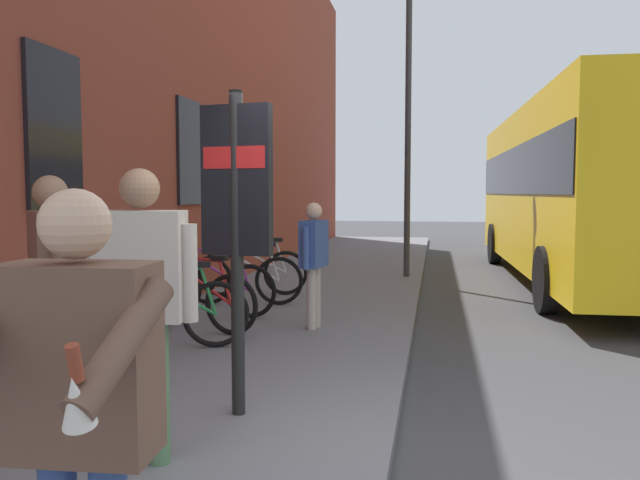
% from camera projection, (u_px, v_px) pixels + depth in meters
% --- Properties ---
extents(ground, '(60.00, 60.00, 0.00)m').
position_uv_depth(ground, '(484.00, 311.00, 9.56)').
color(ground, '#38383A').
extents(sidewalk_pavement, '(24.00, 3.50, 0.12)m').
position_uv_depth(sidewalk_pavement, '(328.00, 283.00, 12.02)').
color(sidewalk_pavement, slate).
rests_on(sidewalk_pavement, ground).
extents(station_facade, '(22.00, 0.65, 8.51)m').
position_uv_depth(station_facade, '(238.00, 73.00, 13.05)').
color(station_facade, brown).
rests_on(station_facade, ground).
extents(bicycle_leaning_wall, '(0.69, 1.70, 0.97)m').
position_uv_depth(bicycle_leaning_wall, '(166.00, 313.00, 6.70)').
color(bicycle_leaning_wall, black).
rests_on(bicycle_leaning_wall, sidewalk_pavement).
extents(bicycle_mid_rack, '(0.61, 1.73, 0.97)m').
position_uv_depth(bicycle_mid_rack, '(195.00, 299.00, 7.57)').
color(bicycle_mid_rack, black).
rests_on(bicycle_mid_rack, sidewalk_pavement).
extents(bicycle_end_of_row, '(0.48, 1.77, 0.97)m').
position_uv_depth(bicycle_end_of_row, '(214.00, 288.00, 8.48)').
color(bicycle_end_of_row, black).
rests_on(bicycle_end_of_row, sidewalk_pavement).
extents(bicycle_by_door, '(0.48, 1.76, 0.97)m').
position_uv_depth(bicycle_by_door, '(244.00, 279.00, 9.37)').
color(bicycle_by_door, black).
rests_on(bicycle_by_door, sidewalk_pavement).
extents(bicycle_nearest_sign, '(0.64, 1.72, 0.97)m').
position_uv_depth(bicycle_nearest_sign, '(254.00, 271.00, 10.22)').
color(bicycle_nearest_sign, black).
rests_on(bicycle_nearest_sign, sidewalk_pavement).
extents(transit_info_sign, '(0.17, 0.56, 2.40)m').
position_uv_depth(transit_info_sign, '(237.00, 201.00, 4.64)').
color(transit_info_sign, black).
rests_on(transit_info_sign, sidewalk_pavement).
extents(city_bus, '(10.55, 2.82, 3.35)m').
position_uv_depth(city_bus, '(579.00, 186.00, 12.31)').
color(city_bus, yellow).
rests_on(city_bus, ground).
extents(pedestrian_by_facade, '(0.34, 0.67, 1.81)m').
position_uv_depth(pedestrian_by_facade, '(142.00, 285.00, 3.81)').
color(pedestrian_by_facade, '#4C724C').
rests_on(pedestrian_by_facade, sidewalk_pavement).
extents(pedestrian_crossing_street, '(0.55, 0.53, 1.78)m').
position_uv_depth(pedestrian_crossing_street, '(53.00, 274.00, 4.43)').
color(pedestrian_crossing_street, maroon).
rests_on(pedestrian_crossing_street, sidewalk_pavement).
extents(pedestrian_near_bus, '(0.58, 0.30, 1.54)m').
position_uv_depth(pedestrian_near_bus, '(314.00, 252.00, 7.70)').
color(pedestrian_near_bus, '#B2A599').
rests_on(pedestrian_near_bus, sidewalk_pavement).
extents(tourist_with_hotdogs, '(0.59, 0.64, 1.67)m').
position_uv_depth(tourist_with_hotdogs, '(76.00, 392.00, 1.98)').
color(tourist_with_hotdogs, '#334C8C').
rests_on(tourist_with_hotdogs, sidewalk_pavement).
extents(street_lamp, '(0.28, 0.28, 5.71)m').
position_uv_depth(street_lamp, '(408.00, 106.00, 12.33)').
color(street_lamp, '#333338').
rests_on(street_lamp, sidewalk_pavement).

